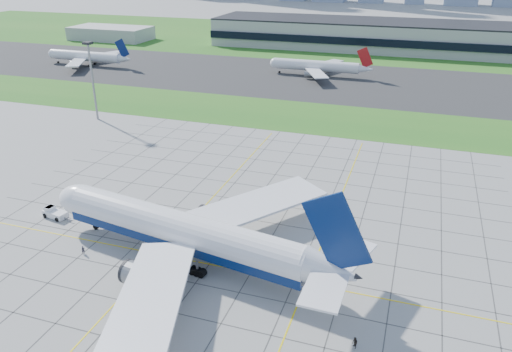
{
  "coord_description": "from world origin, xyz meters",
  "views": [
    {
      "loc": [
        32.17,
        -71.17,
        51.85
      ],
      "look_at": [
        0.59,
        22.93,
        7.0
      ],
      "focal_mm": 35.0,
      "sensor_mm": 36.0,
      "label": 1
    }
  ],
  "objects": [
    {
      "name": "distant_jet_0",
      "position": [
        -126.34,
        137.9,
        4.49
      ],
      "size": [
        44.37,
        42.66,
        14.08
      ],
      "color": "white",
      "rests_on": "ground"
    },
    {
      "name": "grass_far",
      "position": [
        0.0,
        255.0,
        0.02
      ],
      "size": [
        700.0,
        145.0,
        0.04
      ],
      "primitive_type": "cube",
      "color": "#22631C",
      "rests_on": "ground"
    },
    {
      "name": "service_block",
      "position": [
        -160.0,
        210.0,
        4.0
      ],
      "size": [
        50.0,
        25.0,
        8.0
      ],
      "primitive_type": "cube",
      "color": "#B7B7B2",
      "rests_on": "ground"
    },
    {
      "name": "apron_markings",
      "position": [
        0.43,
        11.09,
        0.02
      ],
      "size": [
        120.0,
        130.0,
        0.03
      ],
      "color": "#474744",
      "rests_on": "ground"
    },
    {
      "name": "asphalt_taxiway",
      "position": [
        0.0,
        145.0,
        0.03
      ],
      "size": [
        700.0,
        75.0,
        0.04
      ],
      "primitive_type": "cube",
      "color": "#383838",
      "rests_on": "ground"
    },
    {
      "name": "terminal",
      "position": [
        40.0,
        229.87,
        7.89
      ],
      "size": [
        260.0,
        43.0,
        15.8
      ],
      "color": "#B7B7B2",
      "rests_on": "ground"
    },
    {
      "name": "light_mast",
      "position": [
        -70.0,
        65.0,
        16.18
      ],
      "size": [
        2.5,
        2.5,
        25.6
      ],
      "color": "gray",
      "rests_on": "ground"
    },
    {
      "name": "airliner",
      "position": [
        -4.9,
        -1.5,
        5.54
      ],
      "size": [
        64.04,
        64.38,
        20.27
      ],
      "rotation": [
        0.0,
        0.0,
        -0.17
      ],
      "color": "white",
      "rests_on": "ground"
    },
    {
      "name": "crew_near",
      "position": [
        -23.72,
        -6.33,
        0.82
      ],
      "size": [
        0.7,
        0.69,
        1.63
      ],
      "primitive_type": "imported",
      "rotation": [
        0.0,
        0.0,
        0.72
      ],
      "color": "black",
      "rests_on": "ground"
    },
    {
      "name": "ground",
      "position": [
        0.0,
        0.0,
        0.0
      ],
      "size": [
        1400.0,
        1400.0,
        0.0
      ],
      "primitive_type": "plane",
      "color": "#989893",
      "rests_on": "ground"
    },
    {
      "name": "crew_far",
      "position": [
        28.07,
        -14.63,
        0.92
      ],
      "size": [
        1.1,
        1.13,
        1.83
      ],
      "primitive_type": "imported",
      "rotation": [
        0.0,
        0.0,
        -0.89
      ],
      "color": "black",
      "rests_on": "ground"
    },
    {
      "name": "pushback_tug",
      "position": [
        -38.39,
        3.82,
        0.97
      ],
      "size": [
        7.95,
        3.47,
        2.18
      ],
      "rotation": [
        0.0,
        0.0,
        -0.17
      ],
      "color": "white",
      "rests_on": "ground"
    },
    {
      "name": "distant_jet_1",
      "position": [
        -13.38,
        151.87,
        4.49
      ],
      "size": [
        44.51,
        42.66,
        14.08
      ],
      "color": "white",
      "rests_on": "ground"
    },
    {
      "name": "grass_median",
      "position": [
        0.0,
        90.0,
        0.02
      ],
      "size": [
        700.0,
        35.0,
        0.04
      ],
      "primitive_type": "cube",
      "color": "#22631C",
      "rests_on": "ground"
    }
  ]
}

